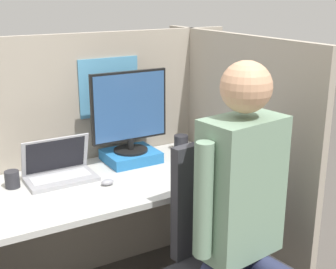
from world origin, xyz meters
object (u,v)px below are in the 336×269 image
at_px(monitor, 130,111).
at_px(office_chair, 225,253).
at_px(paper_box, 131,156).
at_px(person, 247,209).
at_px(laptop, 60,171).
at_px(carrot_toy, 193,179).
at_px(stapler, 205,154).
at_px(coffee_mug, 181,143).
at_px(pen_cup, 12,179).

relative_size(monitor, office_chair, 0.44).
xyz_separation_m(paper_box, person, (0.06, -0.95, 0.06)).
distance_m(paper_box, monitor, 0.27).
relative_size(laptop, person, 0.25).
relative_size(paper_box, carrot_toy, 2.03).
relative_size(stapler, coffee_mug, 1.81).
bearing_deg(pen_cup, laptop, -4.76).
xyz_separation_m(office_chair, coffee_mug, (0.27, 0.82, 0.24)).
distance_m(paper_box, carrot_toy, 0.46).
relative_size(laptop, carrot_toy, 2.43).
height_order(stapler, office_chair, office_chair).
relative_size(monitor, stapler, 2.78).
bearing_deg(coffee_mug, office_chair, -108.30).
height_order(monitor, office_chair, monitor).
distance_m(monitor, coffee_mug, 0.43).
bearing_deg(coffee_mug, paper_box, -176.10).
bearing_deg(pen_cup, stapler, -7.59).
bearing_deg(carrot_toy, stapler, 45.33).
distance_m(paper_box, pen_cup, 0.67).
bearing_deg(carrot_toy, laptop, 146.50).
xyz_separation_m(carrot_toy, office_chair, (-0.05, -0.36, -0.22)).
bearing_deg(stapler, paper_box, 154.74).
distance_m(monitor, laptop, 0.51).
xyz_separation_m(laptop, coffee_mug, (0.78, 0.09, 0.00)).
height_order(paper_box, coffee_mug, coffee_mug).
height_order(coffee_mug, pen_cup, coffee_mug).
bearing_deg(monitor, coffee_mug, 3.45).
bearing_deg(laptop, monitor, 8.37).
xyz_separation_m(paper_box, coffee_mug, (0.35, 0.02, 0.02)).
height_order(person, coffee_mug, person).
height_order(laptop, stapler, laptop).
relative_size(paper_box, pen_cup, 3.41).
bearing_deg(monitor, carrot_toy, -73.10).
relative_size(monitor, person, 0.32).
bearing_deg(office_chair, pen_cup, 134.65).
height_order(laptop, pen_cup, laptop).
bearing_deg(laptop, stapler, -8.38).
distance_m(monitor, person, 0.98).
distance_m(stapler, coffee_mug, 0.21).
height_order(monitor, carrot_toy, monitor).
relative_size(carrot_toy, office_chair, 0.14).
bearing_deg(monitor, laptop, -171.63).
bearing_deg(coffee_mug, stapler, -80.31).
bearing_deg(stapler, monitor, 154.41).
bearing_deg(monitor, office_chair, -84.35).
distance_m(stapler, pen_cup, 1.06).
bearing_deg(monitor, person, -86.49).
height_order(laptop, person, person).
bearing_deg(laptop, pen_cup, 175.24).
distance_m(person, pen_cup, 1.16).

